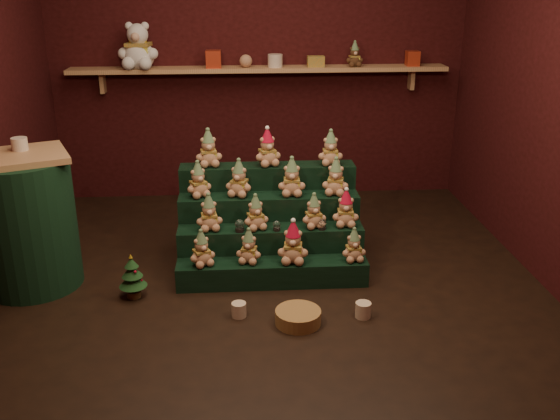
{
  "coord_description": "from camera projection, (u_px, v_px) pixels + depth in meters",
  "views": [
    {
      "loc": [
        -0.21,
        -4.16,
        2.15
      ],
      "look_at": [
        0.09,
        0.25,
        0.47
      ],
      "focal_mm": 40.0,
      "sensor_mm": 36.0,
      "label": 1
    }
  ],
  "objects": [
    {
      "name": "white_bear",
      "position": [
        138.0,
        39.0,
        5.74
      ],
      "size": [
        0.41,
        0.38,
        0.53
      ],
      "primitive_type": null,
      "rotation": [
        0.0,
        0.0,
        -0.11
      ],
      "color": "white",
      "rests_on": "back_shelf"
    },
    {
      "name": "front_wall",
      "position": [
        299.0,
        197.0,
        2.25
      ],
      "size": [
        4.0,
        0.1,
        2.8
      ],
      "primitive_type": "cube",
      "color": "black",
      "rests_on": "ground"
    },
    {
      "name": "teddy_13",
      "position": [
        267.0,
        148.0,
        4.92
      ],
      "size": [
        0.26,
        0.24,
        0.29
      ],
      "primitive_type": null,
      "rotation": [
        0.0,
        0.0,
        0.32
      ],
      "color": "tan",
      "rests_on": "riser_tier_back"
    },
    {
      "name": "teddy_9",
      "position": [
        239.0,
        178.0,
        4.78
      ],
      "size": [
        0.26,
        0.24,
        0.29
      ],
      "primitive_type": null,
      "rotation": [
        0.0,
        0.0,
        -0.35
      ],
      "color": "tan",
      "rests_on": "riser_tier_midback"
    },
    {
      "name": "teddy_6",
      "position": [
        314.0,
        211.0,
        4.66
      ],
      "size": [
        0.22,
        0.2,
        0.26
      ],
      "primitive_type": null,
      "rotation": [
        0.0,
        0.0,
        0.22
      ],
      "color": "tan",
      "rests_on": "riser_tier_midfront"
    },
    {
      "name": "riser_tier_back",
      "position": [
        268.0,
        207.0,
        5.11
      ],
      "size": [
        1.4,
        0.22,
        0.72
      ],
      "primitive_type": "cube",
      "color": "black",
      "rests_on": "ground"
    },
    {
      "name": "snow_globe_c",
      "position": [
        322.0,
        224.0,
        4.65
      ],
      "size": [
        0.06,
        0.06,
        0.08
      ],
      "color": "black",
      "rests_on": "riser_tier_midfront"
    },
    {
      "name": "gift_tin_red_b",
      "position": [
        413.0,
        58.0,
        5.98
      ],
      "size": [
        0.12,
        0.12,
        0.14
      ],
      "primitive_type": "cube",
      "color": "#B1341B",
      "rests_on": "back_shelf"
    },
    {
      "name": "riser_tier_front",
      "position": [
        272.0,
        273.0,
        4.59
      ],
      "size": [
        1.4,
        0.22,
        0.18
      ],
      "primitive_type": "cube",
      "color": "black",
      "rests_on": "ground"
    },
    {
      "name": "teddy_7",
      "position": [
        346.0,
        208.0,
        4.69
      ],
      "size": [
        0.21,
        0.19,
        0.28
      ],
      "primitive_type": null,
      "rotation": [
        0.0,
        0.0,
        -0.07
      ],
      "color": "tan",
      "rests_on": "riser_tier_midfront"
    },
    {
      "name": "teddy_0",
      "position": [
        201.0,
        248.0,
        4.46
      ],
      "size": [
        0.24,
        0.24,
        0.26
      ],
      "primitive_type": null,
      "rotation": [
        0.0,
        0.0,
        0.45
      ],
      "color": "tan",
      "rests_on": "riser_tier_front"
    },
    {
      "name": "gift_tin_cream",
      "position": [
        275.0,
        61.0,
        5.9
      ],
      "size": [
        0.14,
        0.14,
        0.12
      ],
      "primitive_type": "cylinder",
      "color": "beige",
      "rests_on": "back_shelf"
    },
    {
      "name": "back_wall",
      "position": [
        259.0,
        56.0,
        6.07
      ],
      "size": [
        4.0,
        0.1,
        2.8
      ],
      "primitive_type": "cube",
      "color": "black",
      "rests_on": "ground"
    },
    {
      "name": "back_shelf",
      "position": [
        259.0,
        70.0,
        5.94
      ],
      "size": [
        3.6,
        0.26,
        0.24
      ],
      "color": "tan",
      "rests_on": "ground"
    },
    {
      "name": "mini_christmas_tree",
      "position": [
        132.0,
        276.0,
        4.38
      ],
      "size": [
        0.2,
        0.2,
        0.33
      ],
      "rotation": [
        0.0,
        0.0,
        -0.39
      ],
      "color": "#463219",
      "rests_on": "ground"
    },
    {
      "name": "teddy_12",
      "position": [
        208.0,
        148.0,
        4.91
      ],
      "size": [
        0.23,
        0.22,
        0.29
      ],
      "primitive_type": null,
      "rotation": [
        0.0,
        0.0,
        0.16
      ],
      "color": "tan",
      "rests_on": "riser_tier_back"
    },
    {
      "name": "scarf_gift_box",
      "position": [
        316.0,
        61.0,
        5.93
      ],
      "size": [
        0.16,
        0.1,
        0.1
      ],
      "primitive_type": "cube",
      "color": "orange",
      "rests_on": "back_shelf"
    },
    {
      "name": "side_table",
      "position": [
        26.0,
        222.0,
        4.45
      ],
      "size": [
        0.81,
        0.75,
        0.99
      ],
      "rotation": [
        0.0,
        0.0,
        0.39
      ],
      "color": "tan",
      "rests_on": "ground"
    },
    {
      "name": "ground",
      "position": [
        271.0,
        281.0,
        4.66
      ],
      "size": [
        4.0,
        4.0,
        0.0
      ],
      "primitive_type": "plane",
      "color": "black",
      "rests_on": "ground"
    },
    {
      "name": "teddy_4",
      "position": [
        209.0,
        212.0,
        4.61
      ],
      "size": [
        0.22,
        0.2,
        0.27
      ],
      "primitive_type": null,
      "rotation": [
        0.0,
        0.0,
        0.14
      ],
      "color": "tan",
      "rests_on": "riser_tier_midfront"
    },
    {
      "name": "brown_bear",
      "position": [
        355.0,
        54.0,
        5.92
      ],
      "size": [
        0.18,
        0.16,
        0.23
      ],
      "primitive_type": null,
      "rotation": [
        0.0,
        0.0,
        0.08
      ],
      "color": "#4C2E19",
      "rests_on": "back_shelf"
    },
    {
      "name": "shelf_plush_ball",
      "position": [
        246.0,
        61.0,
        5.88
      ],
      "size": [
        0.12,
        0.12,
        0.12
      ],
      "primitive_type": "sphere",
      "color": "tan",
      "rests_on": "back_shelf"
    },
    {
      "name": "teddy_14",
      "position": [
        330.0,
        148.0,
        4.95
      ],
      "size": [
        0.2,
        0.18,
        0.28
      ],
      "primitive_type": null,
      "rotation": [
        0.0,
        0.0,
        -0.01
      ],
      "color": "tan",
      "rests_on": "riser_tier_back"
    },
    {
      "name": "gift_tin_red_a",
      "position": [
        213.0,
        59.0,
        5.86
      ],
      "size": [
        0.14,
        0.14,
        0.16
      ],
      "primitive_type": "cube",
      "color": "#B1341B",
      "rests_on": "back_shelf"
    },
    {
      "name": "riser_tier_midback",
      "position": [
        269.0,
        227.0,
        4.94
      ],
      "size": [
        1.4,
        0.22,
        0.54
      ],
      "primitive_type": "cube",
      "color": "black",
      "rests_on": "ground"
    },
    {
      "name": "mug_right",
      "position": [
        363.0,
        310.0,
        4.16
      ],
      "size": [
        0.11,
        0.11,
        0.11
      ],
      "primitive_type": "cylinder",
      "color": "beige",
      "rests_on": "ground"
    },
    {
      "name": "teddy_3",
      "position": [
        354.0,
        245.0,
        4.54
      ],
      "size": [
        0.19,
        0.17,
        0.25
      ],
      "primitive_type": null,
      "rotation": [
        0.0,
        0.0,
        0.1
      ],
      "color": "tan",
      "rests_on": "riser_tier_front"
    },
    {
      "name": "teddy_10",
      "position": [
        292.0,
        177.0,
        4.8
      ],
      "size": [
        0.22,
        0.2,
        0.3
      ],
      "primitive_type": null,
      "rotation": [
        0.0,
        0.0,
        -0.04
      ],
      "color": "tan",
      "rests_on": "riser_tier_midback"
    },
    {
      "name": "riser_tier_midfront",
      "position": [
        271.0,
        249.0,
        4.76
      ],
      "size": [
        1.4,
        0.22,
        0.36
      ],
      "primitive_type": "cube",
      "color": "black",
      "rests_on": "ground"
    },
    {
      "name": "mug_left",
      "position": [
        239.0,
        310.0,
        4.17
      ],
      "size": [
        0.1,
        0.1,
        0.1
      ],
      "primitive_type": "cylinder",
      "color": "beige",
      "rests_on": "ground"
    },
    {
      "name": "snow_globe_a",
      "position": [
        240.0,
        225.0,
        4.61
      ],
      "size": [
        0.07,
        0.07,
        0.09
      ],
      "color": "black",
      "rests_on": "riser_tier_midfront"
    },
    {
      "name": "teddy_1",
      "position": [
        249.0,
        246.0,
        4.51
      ],
      "size": [
        0.22,
        0.2,
        0.26
      ],
      "primitive_type": null,
      "rotation": [
        0.0,
        0.0,
        -0.25
      ],
      "color": "tan",
      "rests_on": "riser_tier_front"
    },
    {
      "name": "table_ornament",
      "position": [
        20.0,
        144.0,
        4.35
      ],
      "size": [
        0.11,
        0.11,
        0.09
      ],
      "primitive_type": "cylinder",
      "color": "beige",
      "rests_on": "side_table"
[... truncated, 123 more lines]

